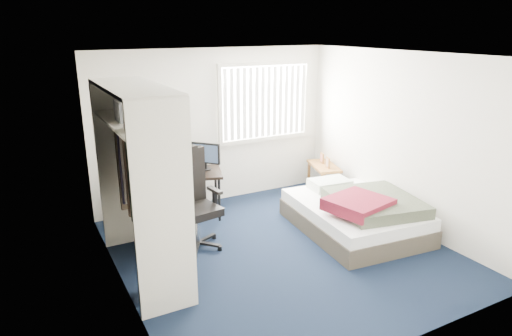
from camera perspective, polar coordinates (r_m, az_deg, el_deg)
The scene contains 10 objects.
ground at distance 6.09m, azimuth 3.14°, elevation -10.25°, with size 4.20×4.20×0.00m, color black.
room_shell at distance 5.55m, azimuth 3.40°, elevation 3.69°, with size 4.20×4.20×4.20m.
window_assembly at distance 7.71m, azimuth 1.15°, elevation 8.26°, with size 1.72×0.09×1.32m.
closet at distance 5.20m, azimuth -14.12°, elevation 0.44°, with size 0.64×1.84×2.22m.
desk at distance 6.96m, azimuth -10.33°, elevation -0.25°, with size 1.58×1.08×1.17m.
office_chair at distance 6.08m, azimuth -7.81°, elevation -5.13°, with size 0.72×0.72×1.33m.
footstool at distance 7.14m, azimuth -7.16°, elevation -4.46°, with size 0.35×0.32×0.24m.
nightstand at distance 7.95m, azimuth 8.49°, elevation -0.06°, with size 0.59×0.85×0.71m.
bed at distance 6.67m, azimuth 12.46°, elevation -5.53°, with size 1.61×2.04×0.64m.
pine_box at distance 5.23m, azimuth -11.44°, elevation -13.65°, with size 0.41×0.31×0.31m, color #AA7955.
Camera 1 is at (-2.84, -4.59, 2.82)m, focal length 32.00 mm.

